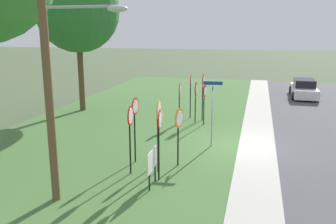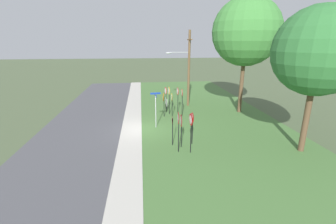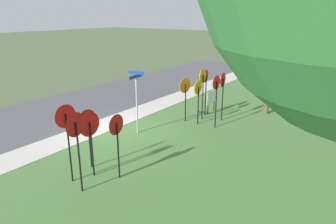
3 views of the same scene
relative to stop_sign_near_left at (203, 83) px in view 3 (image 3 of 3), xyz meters
name	(u,v)px [view 3 (image 3 of 3)]	position (x,y,z in m)	size (l,w,h in m)	color
ground_plane	(115,130)	(3.72, -2.65, -1.98)	(160.00, 160.00, 0.00)	#4C5B3D
road_asphalt	(54,112)	(3.72, -7.45, -1.98)	(44.00, 6.40, 0.01)	#4C4C51
sidewalk_strip	(103,126)	(3.72, -3.45, -1.95)	(44.00, 1.60, 0.06)	#BCB7AD
grass_median	(230,163)	(3.72, 3.35, -1.96)	(44.00, 12.00, 0.04)	#477038
stop_sign_near_left	(203,83)	(0.00, 0.00, 0.00)	(0.73, 0.11, 2.67)	black
stop_sign_near_right	(198,93)	(0.74, 0.18, -0.36)	(0.68, 0.10, 2.20)	black
stop_sign_far_left	(223,86)	(-0.47, 0.90, -0.14)	(0.71, 0.11, 2.49)	black
stop_sign_far_center	(216,91)	(0.69, 1.12, -0.10)	(0.66, 0.10, 2.56)	black
stop_sign_far_right	(185,90)	(0.73, -0.58, -0.32)	(0.75, 0.17, 2.24)	black
stop_sign_center_tall	(206,83)	(-0.74, -0.23, -0.15)	(0.68, 0.13, 2.48)	black
yield_sign_near_left	(88,125)	(6.94, -0.62, -0.34)	(0.68, 0.13, 2.18)	black
yield_sign_near_right	(116,132)	(6.90, 0.73, -0.28)	(0.69, 0.11, 2.25)	black
yield_sign_far_left	(76,133)	(8.18, 0.36, -0.01)	(0.76, 0.12, 2.58)	black
yield_sign_far_right	(90,129)	(7.30, -0.09, -0.26)	(0.83, 0.10, 2.27)	black
yield_sign_center	(66,125)	(7.97, -0.38, 0.04)	(0.75, 0.10, 2.64)	black
street_name_post	(137,97)	(3.39, -1.48, -0.22)	(0.96, 0.81, 2.89)	#9EA0A8
utility_pole	(270,34)	(-2.92, 2.25, 2.32)	(2.10, 2.57, 7.84)	brown
notice_board	(211,98)	(-1.28, -0.13, -1.11)	(1.10, 0.08, 1.25)	black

